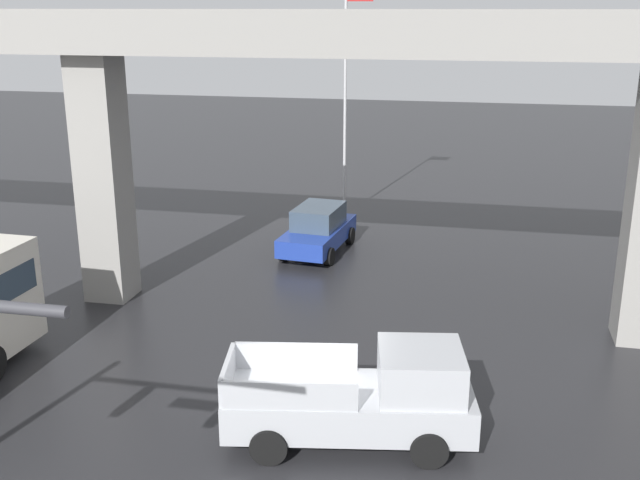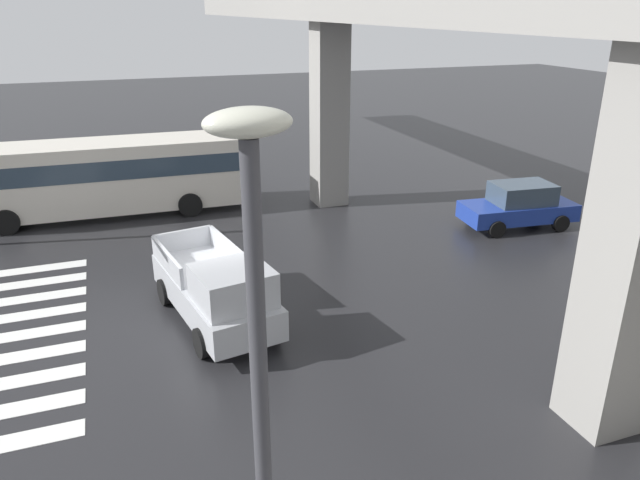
{
  "view_description": "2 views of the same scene",
  "coord_description": "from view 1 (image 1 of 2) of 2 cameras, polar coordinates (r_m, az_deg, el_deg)",
  "views": [
    {
      "loc": [
        3.19,
        -13.88,
        8.7
      ],
      "look_at": [
        -0.72,
        4.56,
        2.86
      ],
      "focal_mm": 42.38,
      "sensor_mm": 36.0,
      "label": 1
    },
    {
      "loc": [
        15.19,
        -2.35,
        7.93
      ],
      "look_at": [
        -0.33,
        3.31,
        1.4
      ],
      "focal_mm": 33.19,
      "sensor_mm": 36.0,
      "label": 2
    }
  ],
  "objects": [
    {
      "name": "ground_plane",
      "position": [
        16.69,
        -0.85,
        -14.21
      ],
      "size": [
        120.0,
        120.0,
        0.0
      ],
      "primitive_type": "plane",
      "color": "#232326"
    },
    {
      "name": "elevated_overpass",
      "position": [
        20.61,
        3.13,
        13.79
      ],
      "size": [
        57.9,
        2.42,
        8.65
      ],
      "color": "gray",
      "rests_on": "ground"
    },
    {
      "name": "pickup_truck",
      "position": [
        15.91,
        3.3,
        -11.81
      ],
      "size": [
        5.35,
        2.74,
        2.08
      ],
      "color": "#A8AAAF",
      "rests_on": "ground"
    },
    {
      "name": "sedan_blue",
      "position": [
        27.8,
        -0.15,
        0.81
      ],
      "size": [
        2.31,
        4.46,
        1.72
      ],
      "color": "#1E3899",
      "rests_on": "ground"
    },
    {
      "name": "flagpole",
      "position": [
        31.86,
        2.1,
        11.73
      ],
      "size": [
        1.16,
        0.12,
        9.76
      ],
      "color": "silver",
      "rests_on": "ground"
    }
  ]
}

